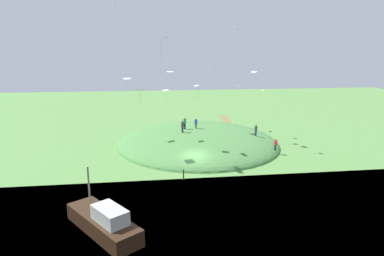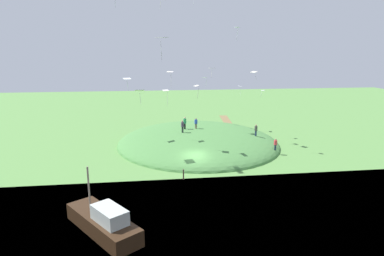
{
  "view_description": "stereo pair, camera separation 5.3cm",
  "coord_description": "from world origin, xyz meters",
  "px_view_note": "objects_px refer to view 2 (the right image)",
  "views": [
    {
      "loc": [
        -37.21,
        5.22,
        13.42
      ],
      "look_at": [
        2.56,
        0.06,
        4.14
      ],
      "focal_mm": 31.07,
      "sensor_mm": 36.0,
      "label": 1
    },
    {
      "loc": [
        -37.21,
        5.17,
        13.42
      ],
      "look_at": [
        2.56,
        0.06,
        4.14
      ],
      "focal_mm": 31.07,
      "sensor_mm": 36.0,
      "label": 2
    }
  ],
  "objects_px": {
    "boat_on_lake": "(104,222)",
    "kite_7": "(170,73)",
    "person_walking_path": "(256,129)",
    "person_near_shore": "(196,122)",
    "kite_3": "(162,39)",
    "kite_6": "(166,92)",
    "kite_1": "(237,29)",
    "kite_15": "(212,69)",
    "person_on_hilltop": "(183,125)",
    "kite_12": "(205,78)",
    "kite_13": "(197,87)",
    "person_with_child": "(185,122)",
    "kite_0": "(127,79)",
    "kite_4": "(140,91)",
    "kite_8": "(254,72)",
    "kite_9": "(240,87)",
    "mooring_post": "(183,174)",
    "kite_11": "(263,91)",
    "person_watching_kites": "(276,143)"
  },
  "relations": [
    {
      "from": "kite_7",
      "to": "kite_6",
      "type": "bearing_deg",
      "value": 8.09
    },
    {
      "from": "kite_13",
      "to": "boat_on_lake",
      "type": "bearing_deg",
      "value": 149.83
    },
    {
      "from": "kite_8",
      "to": "mooring_post",
      "type": "height_order",
      "value": "kite_8"
    },
    {
      "from": "person_near_shore",
      "to": "kite_3",
      "type": "xyz_separation_m",
      "value": [
        -14.14,
        5.44,
        11.58
      ]
    },
    {
      "from": "kite_15",
      "to": "kite_12",
      "type": "bearing_deg",
      "value": 29.4
    },
    {
      "from": "person_on_hilltop",
      "to": "person_with_child",
      "type": "height_order",
      "value": "person_with_child"
    },
    {
      "from": "person_with_child",
      "to": "kite_4",
      "type": "bearing_deg",
      "value": 96.64
    },
    {
      "from": "kite_0",
      "to": "kite_8",
      "type": "distance_m",
      "value": 17.66
    },
    {
      "from": "person_on_hilltop",
      "to": "kite_15",
      "type": "relative_size",
      "value": 1.13
    },
    {
      "from": "kite_0",
      "to": "kite_3",
      "type": "height_order",
      "value": "kite_3"
    },
    {
      "from": "kite_3",
      "to": "kite_4",
      "type": "height_order",
      "value": "kite_3"
    },
    {
      "from": "kite_12",
      "to": "kite_13",
      "type": "bearing_deg",
      "value": 166.91
    },
    {
      "from": "boat_on_lake",
      "to": "kite_11",
      "type": "bearing_deg",
      "value": 105.33
    },
    {
      "from": "kite_7",
      "to": "kite_12",
      "type": "relative_size",
      "value": 1.17
    },
    {
      "from": "boat_on_lake",
      "to": "person_with_child",
      "type": "xyz_separation_m",
      "value": [
        24.67,
        -8.78,
        2.35
      ]
    },
    {
      "from": "person_on_hilltop",
      "to": "kite_12",
      "type": "distance_m",
      "value": 11.59
    },
    {
      "from": "boat_on_lake",
      "to": "kite_3",
      "type": "xyz_separation_m",
      "value": [
        10.56,
        -5.04,
        13.79
      ]
    },
    {
      "from": "kite_13",
      "to": "mooring_post",
      "type": "bearing_deg",
      "value": 159.6
    },
    {
      "from": "person_on_hilltop",
      "to": "kite_13",
      "type": "xyz_separation_m",
      "value": [
        -6.59,
        -1.09,
        6.12
      ]
    },
    {
      "from": "mooring_post",
      "to": "kite_15",
      "type": "bearing_deg",
      "value": -18.56
    },
    {
      "from": "kite_1",
      "to": "kite_15",
      "type": "bearing_deg",
      "value": 8.65
    },
    {
      "from": "kite_1",
      "to": "kite_15",
      "type": "distance_m",
      "value": 11.12
    },
    {
      "from": "person_on_hilltop",
      "to": "kite_4",
      "type": "height_order",
      "value": "kite_4"
    },
    {
      "from": "person_on_hilltop",
      "to": "person_with_child",
      "type": "distance_m",
      "value": 2.09
    },
    {
      "from": "kite_0",
      "to": "kite_11",
      "type": "height_order",
      "value": "kite_0"
    },
    {
      "from": "kite_3",
      "to": "kite_1",
      "type": "bearing_deg",
      "value": -45.95
    },
    {
      "from": "person_near_shore",
      "to": "person_on_hilltop",
      "type": "relative_size",
      "value": 0.89
    },
    {
      "from": "kite_9",
      "to": "kite_15",
      "type": "bearing_deg",
      "value": 105.66
    },
    {
      "from": "kite_4",
      "to": "kite_8",
      "type": "relative_size",
      "value": 1.43
    },
    {
      "from": "kite_13",
      "to": "mooring_post",
      "type": "height_order",
      "value": "kite_13"
    },
    {
      "from": "kite_6",
      "to": "kite_11",
      "type": "height_order",
      "value": "kite_6"
    },
    {
      "from": "kite_0",
      "to": "kite_13",
      "type": "bearing_deg",
      "value": -119.8
    },
    {
      "from": "kite_0",
      "to": "kite_7",
      "type": "height_order",
      "value": "kite_7"
    },
    {
      "from": "person_walking_path",
      "to": "person_on_hilltop",
      "type": "distance_m",
      "value": 10.6
    },
    {
      "from": "boat_on_lake",
      "to": "person_walking_path",
      "type": "relative_size",
      "value": 4.54
    },
    {
      "from": "person_walking_path",
      "to": "mooring_post",
      "type": "distance_m",
      "value": 16.64
    },
    {
      "from": "person_near_shore",
      "to": "person_watching_kites",
      "type": "distance_m",
      "value": 12.3
    },
    {
      "from": "boat_on_lake",
      "to": "person_on_hilltop",
      "type": "height_order",
      "value": "boat_on_lake"
    },
    {
      "from": "boat_on_lake",
      "to": "person_near_shore",
      "type": "bearing_deg",
      "value": 121.16
    },
    {
      "from": "kite_3",
      "to": "kite_11",
      "type": "relative_size",
      "value": 1.93
    },
    {
      "from": "boat_on_lake",
      "to": "person_with_child",
      "type": "relative_size",
      "value": 4.12
    },
    {
      "from": "person_walking_path",
      "to": "kite_7",
      "type": "height_order",
      "value": "kite_7"
    },
    {
      "from": "boat_on_lake",
      "to": "kite_7",
      "type": "relative_size",
      "value": 4.0
    },
    {
      "from": "kite_9",
      "to": "kite_11",
      "type": "height_order",
      "value": "kite_9"
    },
    {
      "from": "person_watching_kites",
      "to": "kite_9",
      "type": "bearing_deg",
      "value": 100.46
    },
    {
      "from": "person_on_hilltop",
      "to": "kite_4",
      "type": "relative_size",
      "value": 1.08
    },
    {
      "from": "kite_8",
      "to": "kite_12",
      "type": "bearing_deg",
      "value": 31.44
    },
    {
      "from": "person_with_child",
      "to": "kite_15",
      "type": "bearing_deg",
      "value": -94.57
    },
    {
      "from": "person_on_hilltop",
      "to": "kite_15",
      "type": "distance_m",
      "value": 11.86
    },
    {
      "from": "kite_8",
      "to": "mooring_post",
      "type": "distance_m",
      "value": 19.66
    }
  ]
}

